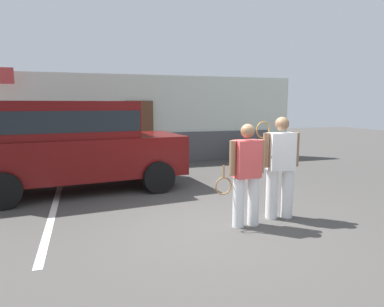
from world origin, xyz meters
name	(u,v)px	position (x,y,z in m)	size (l,w,h in m)	color
ground_plane	(221,227)	(0.00, 0.00, 0.00)	(40.00, 40.00, 0.00)	#423F3D
parking_stripe_0	(52,215)	(-2.68, 1.50, 0.00)	(0.12, 4.40, 0.01)	silver
house_frontage	(147,122)	(0.00, 6.57, 1.39)	(10.71, 0.40, 2.95)	silver
parked_suv	(76,141)	(-2.26, 3.23, 1.15)	(4.77, 2.55, 2.05)	#590C0C
tennis_player_man	(246,174)	(0.40, -0.07, 0.87)	(0.88, 0.28, 1.67)	white
tennis_player_woman	(280,166)	(1.14, 0.12, 0.93)	(0.78, 0.32, 1.77)	white
potted_plant_by_porch	(244,150)	(3.17, 5.59, 0.43)	(0.59, 0.59, 0.78)	gray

